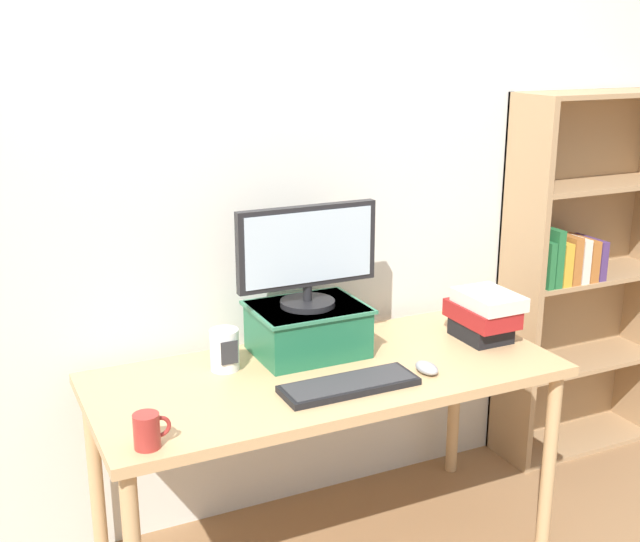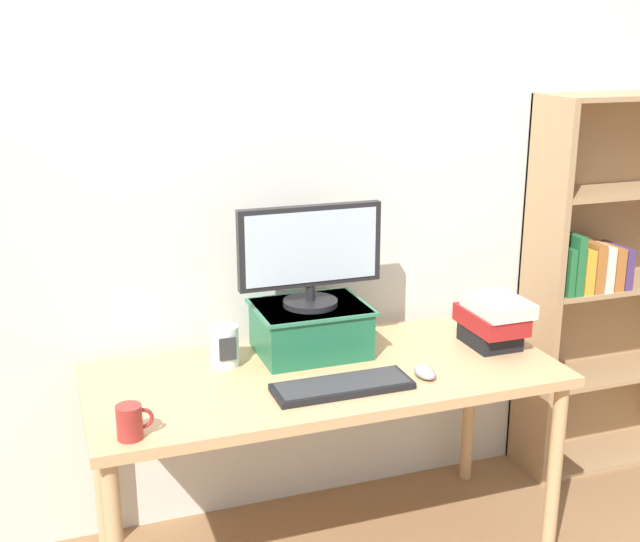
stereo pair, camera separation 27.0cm
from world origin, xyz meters
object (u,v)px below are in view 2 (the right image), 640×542
Objects in this scene: desk_speaker at (225,346)px; computer_monitor at (310,253)px; desk at (325,390)px; computer_mouse at (425,372)px; book_stack at (493,320)px; bookshelf_unit at (607,281)px; coffee_mug at (130,422)px; keyboard at (342,386)px; riser_box at (310,327)px.

computer_monitor is at bearing 2.47° from desk_speaker.
desk is at bearing -26.58° from desk_speaker.
computer_mouse is 0.39× the size of book_stack.
bookshelf_unit reaches higher than computer_mouse.
desk is 5.94× the size of book_stack.
coffee_mug is 0.56m from desk_speaker.
bookshelf_unit is 1.18m from computer_mouse.
computer_monitor is 1.14× the size of keyboard.
riser_box is at bearing 32.55° from coffee_mug.
desk_speaker is at bearing 134.22° from keyboard.
bookshelf_unit is at bearing 11.89° from desk.
riser_box is 0.77× the size of computer_monitor.
book_stack is 2.53× the size of coffee_mug.
keyboard is 4.35× the size of computer_mouse.
book_stack is (0.66, 0.01, 0.17)m from desk.
book_stack is at bearing 15.24° from keyboard.
computer_mouse reaches higher than keyboard.
computer_mouse is at bearing -0.21° from keyboard.
computer_mouse is at bearing 5.94° from coffee_mug.
computer_monitor is 0.49m from keyboard.
bookshelf_unit is 3.12× the size of computer_monitor.
computer_monitor is 0.44m from desk_speaker.
desk is 4.01× the size of riser_box.
computer_mouse is at bearing -27.97° from desk_speaker.
computer_mouse is (0.29, -0.00, 0.01)m from keyboard.
computer_monitor is at bearing 130.66° from computer_mouse.
coffee_mug is at bearing -158.53° from desk.
book_stack reaches higher than coffee_mug.
computer_monitor reaches higher than coffee_mug.
computer_monitor is at bearing -90.00° from riser_box.
coffee_mug is at bearing -147.54° from computer_monitor.
desk_speaker is at bearing -177.53° from computer_monitor.
desk_speaker is (-0.31, 0.32, 0.06)m from keyboard.
computer_mouse is at bearing -153.63° from book_stack.
computer_monitor is at bearing -174.94° from bookshelf_unit.
bookshelf_unit reaches higher than keyboard.
desk is 1.00× the size of bookshelf_unit.
bookshelf_unit is 1.41m from computer_monitor.
coffee_mug is at bearing -164.85° from bookshelf_unit.
book_stack is (0.36, 0.18, 0.08)m from computer_mouse.
keyboard is at bearing -164.76° from book_stack.
computer_mouse is 0.98m from coffee_mug.
computer_monitor is 1.91× the size of book_stack.
computer_monitor is (-1.38, -0.12, 0.28)m from bookshelf_unit.
desk_speaker reaches higher than keyboard.
computer_mouse is (-1.09, -0.46, -0.07)m from bookshelf_unit.
coffee_mug reaches higher than keyboard.
bookshelf_unit is 11.17× the size of desk_speaker.
desk is 3.53× the size of keyboard.
keyboard is 0.69m from book_stack.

